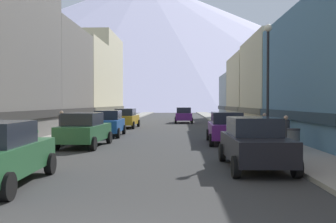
{
  "coord_description": "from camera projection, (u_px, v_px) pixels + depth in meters",
  "views": [
    {
      "loc": [
        1.22,
        -5.31,
        2.28
      ],
      "look_at": [
        -0.0,
        31.57,
        1.46
      ],
      "focal_mm": 40.13,
      "sensor_mm": 36.0,
      "label": 1
    }
  ],
  "objects": [
    {
      "name": "car_right_1",
      "position": [
        226.0,
        128.0,
        21.15
      ],
      "size": [
        2.16,
        4.45,
        1.78
      ],
      "color": "#591E72",
      "rests_on": "ground"
    },
    {
      "name": "sidewalk_right",
      "position": [
        227.0,
        124.0,
        40.16
      ],
      "size": [
        2.5,
        100.0,
        0.15
      ],
      "primitive_type": "cube",
      "color": "gray",
      "rests_on": "ground"
    },
    {
      "name": "storefront_right_4",
      "position": [
        250.0,
        97.0,
        56.38
      ],
      "size": [
        8.53,
        9.38,
        6.55
      ],
      "color": "#99A5B2",
      "rests_on": "ground"
    },
    {
      "name": "potted_plant_1",
      "position": [
        284.0,
        132.0,
        20.99
      ],
      "size": [
        0.69,
        0.69,
        0.94
      ],
      "color": "#4C4C51",
      "rests_on": "sidewalk_right"
    },
    {
      "name": "car_left_1",
      "position": [
        84.0,
        130.0,
        19.56
      ],
      "size": [
        2.22,
        4.47,
        1.78
      ],
      "color": "#265933",
      "rests_on": "ground"
    },
    {
      "name": "storefront_left_4",
      "position": [
        84.0,
        79.0,
        51.45
      ],
      "size": [
        9.26,
        11.11,
        11.51
      ],
      "color": "beige",
      "rests_on": "ground"
    },
    {
      "name": "pedestrian_1",
      "position": [
        62.0,
        125.0,
        23.56
      ],
      "size": [
        0.36,
        0.36,
        1.65
      ],
      "color": "#333338",
      "rests_on": "sidewalk_left"
    },
    {
      "name": "storefront_left_2",
      "position": [
        34.0,
        80.0,
        32.69
      ],
      "size": [
        8.36,
        9.98,
        8.92
      ],
      "color": "#66605B",
      "rests_on": "ground"
    },
    {
      "name": "car_left_3",
      "position": [
        126.0,
        118.0,
        34.54
      ],
      "size": [
        2.18,
        4.46,
        1.78
      ],
      "color": "#B28419",
      "rests_on": "ground"
    },
    {
      "name": "car_driving_0",
      "position": [
        184.0,
        115.0,
        43.49
      ],
      "size": [
        2.06,
        4.4,
        1.78
      ],
      "color": "#591E72",
      "rests_on": "ground"
    },
    {
      "name": "sidewalk_left",
      "position": [
        111.0,
        123.0,
        40.57
      ],
      "size": [
        2.5,
        100.0,
        0.15
      ],
      "primitive_type": "cube",
      "color": "gray",
      "rests_on": "ground"
    },
    {
      "name": "car_left_2",
      "position": [
        108.0,
        123.0,
        25.96
      ],
      "size": [
        2.19,
        4.46,
        1.78
      ],
      "color": "#19478C",
      "rests_on": "ground"
    },
    {
      "name": "storefront_right_2",
      "position": [
        291.0,
        85.0,
        34.23
      ],
      "size": [
        7.97,
        10.82,
        8.25
      ],
      "color": "beige",
      "rests_on": "ground"
    },
    {
      "name": "potted_plant_2",
      "position": [
        33.0,
        133.0,
        20.94
      ],
      "size": [
        0.54,
        0.54,
        0.81
      ],
      "color": "#4C4C51",
      "rests_on": "sidewalk_left"
    },
    {
      "name": "car_right_0",
      "position": [
        254.0,
        143.0,
        13.07
      ],
      "size": [
        2.12,
        4.43,
        1.78
      ],
      "color": "black",
      "rests_on": "ground"
    },
    {
      "name": "storefront_right_3",
      "position": [
        263.0,
        90.0,
        45.65
      ],
      "size": [
        7.86,
        11.27,
        8.0
      ],
      "color": "beige",
      "rests_on": "ground"
    },
    {
      "name": "storefront_left_3",
      "position": [
        67.0,
        84.0,
        41.86
      ],
      "size": [
        8.2,
        8.08,
        9.24
      ],
      "color": "beige",
      "rests_on": "ground"
    },
    {
      "name": "mountain_backdrop",
      "position": [
        145.0,
        43.0,
        264.98
      ],
      "size": [
        357.88,
        357.88,
        89.84
      ],
      "primitive_type": "cone",
      "color": "silver",
      "rests_on": "ground"
    },
    {
      "name": "streetlamp_right",
      "position": [
        268.0,
        67.0,
        17.71
      ],
      "size": [
        0.36,
        0.36,
        5.86
      ],
      "color": "black",
      "rests_on": "sidewalk_right"
    },
    {
      "name": "pedestrian_0",
      "position": [
        286.0,
        133.0,
        17.89
      ],
      "size": [
        0.36,
        0.36,
        1.54
      ],
      "color": "#333338",
      "rests_on": "sidewalk_right"
    },
    {
      "name": "trash_bin_right",
      "position": [
        293.0,
        139.0,
        17.01
      ],
      "size": [
        0.59,
        0.59,
        0.98
      ],
      "color": "#4C5156",
      "rests_on": "sidewalk_right"
    },
    {
      "name": "pedestrian_2",
      "position": [
        264.0,
        127.0,
        22.43
      ],
      "size": [
        0.36,
        0.36,
        1.54
      ],
      "color": "brown",
      "rests_on": "sidewalk_right"
    }
  ]
}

